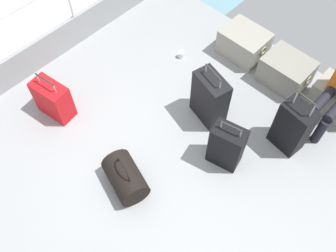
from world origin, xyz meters
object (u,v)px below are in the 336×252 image
(cargo_crate_0, at_px, (244,43))
(suitcase_3, at_px, (210,98))
(paper_cup, at_px, (181,55))
(suitcase_4, at_px, (226,146))
(duffel_bag, at_px, (125,177))
(cargo_crate_1, at_px, (286,71))
(suitcase_1, at_px, (292,127))
(suitcase_0, at_px, (53,99))

(cargo_crate_0, bearing_deg, suitcase_3, -73.51)
(paper_cup, bearing_deg, suitcase_4, -30.47)
(duffel_bag, distance_m, paper_cup, 2.07)
(suitcase_3, bearing_deg, cargo_crate_1, 71.82)
(cargo_crate_0, distance_m, suitcase_1, 1.55)
(cargo_crate_1, distance_m, suitcase_4, 1.51)
(suitcase_1, xyz_separation_m, suitcase_4, (-0.40, -0.69, -0.04))
(cargo_crate_0, height_order, cargo_crate_1, cargo_crate_1)
(cargo_crate_0, relative_size, duffel_bag, 1.06)
(suitcase_0, height_order, duffel_bag, suitcase_0)
(duffel_bag, bearing_deg, suitcase_4, 59.71)
(suitcase_3, bearing_deg, suitcase_4, -32.78)
(cargo_crate_0, relative_size, suitcase_1, 0.72)
(suitcase_1, bearing_deg, paper_cup, 174.69)
(suitcase_4, bearing_deg, suitcase_0, -154.76)
(suitcase_0, height_order, suitcase_3, suitcase_3)
(suitcase_3, relative_size, suitcase_4, 1.14)
(cargo_crate_0, height_order, suitcase_4, suitcase_4)
(cargo_crate_1, xyz_separation_m, duffel_bag, (-0.41, -2.50, -0.02))
(suitcase_3, bearing_deg, paper_cup, 150.98)
(duffel_bag, xyz_separation_m, paper_cup, (-0.88, 1.87, -0.13))
(cargo_crate_0, distance_m, suitcase_0, 2.68)
(suitcase_1, relative_size, duffel_bag, 1.48)
(suitcase_0, distance_m, paper_cup, 1.88)
(cargo_crate_1, bearing_deg, suitcase_3, -108.18)
(paper_cup, bearing_deg, suitcase_1, -5.31)
(cargo_crate_1, distance_m, suitcase_0, 3.02)
(suitcase_1, bearing_deg, cargo_crate_0, 147.14)
(cargo_crate_0, height_order, paper_cup, cargo_crate_0)
(paper_cup, bearing_deg, cargo_crate_0, 49.18)
(cargo_crate_1, xyz_separation_m, suitcase_0, (-1.80, -2.42, 0.06))
(suitcase_4, distance_m, paper_cup, 1.72)
(cargo_crate_0, bearing_deg, suitcase_1, -32.86)
(suitcase_0, height_order, suitcase_4, suitcase_4)
(duffel_bag, bearing_deg, cargo_crate_1, 80.59)
(cargo_crate_1, height_order, paper_cup, cargo_crate_1)
(suitcase_0, distance_m, suitcase_4, 2.18)
(suitcase_0, bearing_deg, duffel_bag, -3.31)
(paper_cup, bearing_deg, suitcase_0, -105.77)
(suitcase_1, xyz_separation_m, paper_cup, (-1.86, 0.17, -0.30))
(suitcase_1, bearing_deg, suitcase_4, -119.92)
(cargo_crate_1, bearing_deg, suitcase_1, -54.43)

